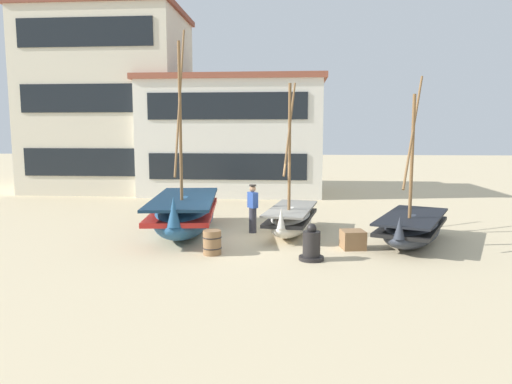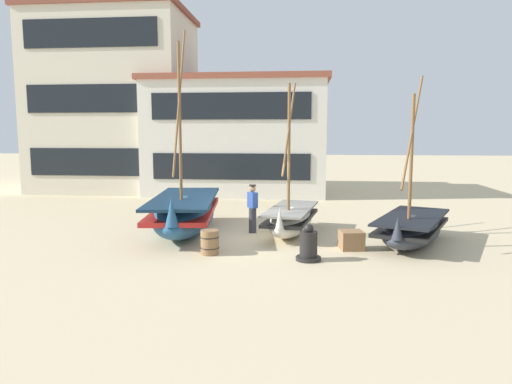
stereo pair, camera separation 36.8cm
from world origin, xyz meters
name	(u,v)px [view 1 (the left image)]	position (x,y,z in m)	size (l,w,h in m)	color
ground_plane	(254,238)	(0.00, 0.00, 0.00)	(120.00, 120.00, 0.00)	#CCB78E
fishing_boat_near_left	(412,228)	(5.00, -0.48, 0.51)	(3.11, 4.38, 5.22)	#2D333D
fishing_boat_centre_large	(184,213)	(-2.44, 0.49, 0.70)	(2.67, 5.81, 7.00)	#23517A
fishing_boat_far_right	(291,219)	(1.23, 0.64, 0.53)	(1.94, 3.95, 5.15)	silver
fisherman_by_hull	(253,209)	(-0.10, 0.77, 0.83)	(0.40, 0.42, 1.68)	#33333D
capstan_winch	(311,246)	(1.80, -2.63, 0.40)	(0.69, 0.69, 1.01)	black
wooden_barrel	(212,242)	(-1.00, -2.26, 0.35)	(0.56, 0.56, 0.70)	olive
cargo_crate	(353,240)	(3.09, -1.26, 0.28)	(0.67, 0.67, 0.55)	olive
harbor_building_main	(235,136)	(-2.13, 12.36, 3.27)	(10.25, 7.08, 6.52)	silver
harbor_building_annex	(110,102)	(-9.70, 12.55, 5.28)	(9.13, 6.53, 10.53)	beige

